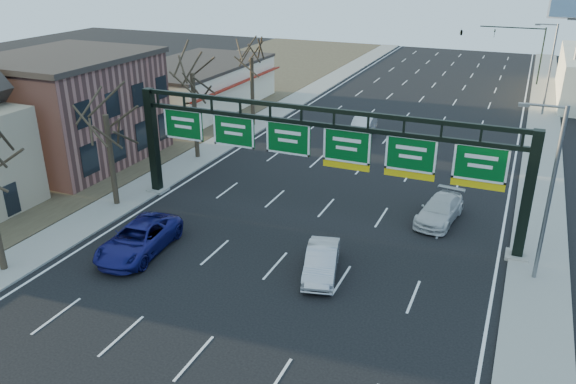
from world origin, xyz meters
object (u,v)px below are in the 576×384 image
at_px(car_silver_sedan, 321,262).
at_px(car_white_wagon, 440,210).
at_px(car_blue_suv, 139,239).
at_px(sign_gantry, 319,150).

xyz_separation_m(car_silver_sedan, car_white_wagon, (4.50, 8.83, -0.01)).
relative_size(car_blue_suv, car_silver_sedan, 1.32).
bearing_deg(car_blue_suv, car_silver_sedan, 4.88).
distance_m(car_silver_sedan, car_white_wagon, 9.91).
relative_size(car_silver_sedan, car_white_wagon, 0.89).
bearing_deg(car_white_wagon, sign_gantry, -149.04).
bearing_deg(car_white_wagon, car_blue_suv, -136.34).
height_order(car_blue_suv, car_silver_sedan, car_blue_suv).
relative_size(sign_gantry, car_white_wagon, 4.92).
bearing_deg(sign_gantry, car_blue_suv, -135.09).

